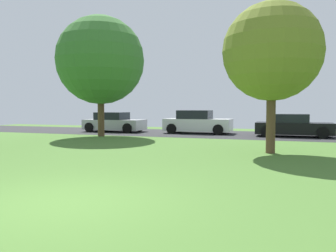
# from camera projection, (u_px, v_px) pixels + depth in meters

# --- Properties ---
(ground_plane) EXTENTS (44.00, 44.00, 0.00)m
(ground_plane) POSITION_uv_depth(u_px,v_px,m) (61.00, 203.00, 5.82)
(ground_plane) COLOR #47702D
(road_strip) EXTENTS (44.00, 6.40, 0.01)m
(road_strip) POSITION_uv_depth(u_px,v_px,m) (225.00, 134.00, 20.86)
(road_strip) COLOR #28282B
(road_strip) RESTS_ON ground_plane
(oak_tree_left) EXTENTS (5.06, 5.06, 6.92)m
(oak_tree_left) POSITION_uv_depth(u_px,v_px,m) (100.00, 60.00, 19.31)
(oak_tree_left) COLOR brown
(oak_tree_left) RESTS_ON ground_plane
(birch_tree_lone) EXTENTS (3.55, 3.55, 5.45)m
(birch_tree_lone) POSITION_uv_depth(u_px,v_px,m) (272.00, 52.00, 12.04)
(birch_tree_lone) COLOR brown
(birch_tree_lone) RESTS_ON ground_plane
(parked_car_silver) EXTENTS (4.11, 2.08, 1.34)m
(parked_car_silver) POSITION_uv_depth(u_px,v_px,m) (114.00, 123.00, 23.20)
(parked_car_silver) COLOR #B7B7BC
(parked_car_silver) RESTS_ON ground_plane
(parked_car_white) EXTENTS (4.28, 2.03, 1.49)m
(parked_car_white) POSITION_uv_depth(u_px,v_px,m) (197.00, 123.00, 21.72)
(parked_car_white) COLOR white
(parked_car_white) RESTS_ON ground_plane
(parked_car_black) EXTENTS (4.18, 1.99, 1.30)m
(parked_car_black) POSITION_uv_depth(u_px,v_px,m) (293.00, 126.00, 19.21)
(parked_car_black) COLOR black
(parked_car_black) RESTS_ON ground_plane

